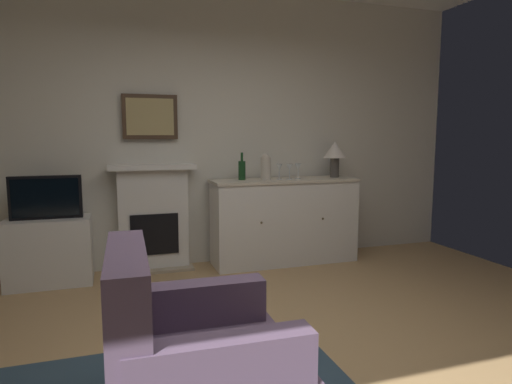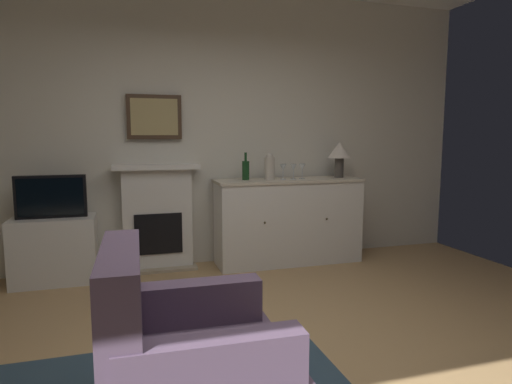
{
  "view_description": "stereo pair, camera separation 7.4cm",
  "coord_description": "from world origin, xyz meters",
  "px_view_note": "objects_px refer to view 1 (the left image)",
  "views": [
    {
      "loc": [
        -0.94,
        -2.23,
        1.38
      ],
      "look_at": [
        -0.0,
        0.62,
        1.0
      ],
      "focal_mm": 30.65,
      "sensor_mm": 36.0,
      "label": 1
    },
    {
      "loc": [
        -0.87,
        -2.25,
        1.38
      ],
      "look_at": [
        -0.0,
        0.62,
        1.0
      ],
      "focal_mm": 30.65,
      "sensor_mm": 36.0,
      "label": 2
    }
  ],
  "objects_px": {
    "wine_glass_right": "(298,168)",
    "tv_set": "(46,197)",
    "wine_bottle": "(242,170)",
    "vase_decorative": "(266,167)",
    "fireplace_unit": "(154,218)",
    "wine_glass_left": "(279,168)",
    "tv_cabinet": "(50,251)",
    "sideboard_cabinet": "(285,221)",
    "wine_glass_center": "(289,168)",
    "framed_picture": "(150,117)",
    "armchair": "(192,363)",
    "table_lamp": "(335,152)"
  },
  "relations": [
    {
      "from": "fireplace_unit",
      "to": "wine_bottle",
      "type": "height_order",
      "value": "wine_bottle"
    },
    {
      "from": "wine_glass_left",
      "to": "vase_decorative",
      "type": "relative_size",
      "value": 0.59
    },
    {
      "from": "fireplace_unit",
      "to": "table_lamp",
      "type": "bearing_deg",
      "value": -5.09
    },
    {
      "from": "wine_glass_right",
      "to": "armchair",
      "type": "bearing_deg",
      "value": -122.49
    },
    {
      "from": "sideboard_cabinet",
      "to": "armchair",
      "type": "xyz_separation_m",
      "value": [
        -1.47,
        -2.56,
        -0.08
      ]
    },
    {
      "from": "wine_glass_left",
      "to": "wine_glass_right",
      "type": "height_order",
      "value": "same"
    },
    {
      "from": "fireplace_unit",
      "to": "armchair",
      "type": "height_order",
      "value": "fireplace_unit"
    },
    {
      "from": "wine_glass_right",
      "to": "wine_glass_left",
      "type": "bearing_deg",
      "value": 179.32
    },
    {
      "from": "wine_bottle",
      "to": "vase_decorative",
      "type": "distance_m",
      "value": 0.25
    },
    {
      "from": "framed_picture",
      "to": "wine_glass_center",
      "type": "height_order",
      "value": "framed_picture"
    },
    {
      "from": "sideboard_cabinet",
      "to": "vase_decorative",
      "type": "distance_m",
      "value": 0.65
    },
    {
      "from": "wine_glass_center",
      "to": "wine_glass_left",
      "type": "bearing_deg",
      "value": 168.7
    },
    {
      "from": "fireplace_unit",
      "to": "tv_cabinet",
      "type": "relative_size",
      "value": 1.47
    },
    {
      "from": "table_lamp",
      "to": "tv_cabinet",
      "type": "height_order",
      "value": "table_lamp"
    },
    {
      "from": "framed_picture",
      "to": "vase_decorative",
      "type": "distance_m",
      "value": 1.29
    },
    {
      "from": "wine_glass_right",
      "to": "tv_set",
      "type": "bearing_deg",
      "value": 179.42
    },
    {
      "from": "table_lamp",
      "to": "sideboard_cabinet",
      "type": "bearing_deg",
      "value": -180.0
    },
    {
      "from": "table_lamp",
      "to": "vase_decorative",
      "type": "distance_m",
      "value": 0.85
    },
    {
      "from": "sideboard_cabinet",
      "to": "vase_decorative",
      "type": "bearing_deg",
      "value": -168.09
    },
    {
      "from": "table_lamp",
      "to": "wine_glass_right",
      "type": "xyz_separation_m",
      "value": [
        -0.46,
        -0.03,
        -0.16
      ]
    },
    {
      "from": "wine_glass_right",
      "to": "armchair",
      "type": "height_order",
      "value": "wine_glass_right"
    },
    {
      "from": "framed_picture",
      "to": "armchair",
      "type": "height_order",
      "value": "framed_picture"
    },
    {
      "from": "vase_decorative",
      "to": "wine_glass_left",
      "type": "bearing_deg",
      "value": 6.91
    },
    {
      "from": "tv_set",
      "to": "wine_glass_center",
      "type": "bearing_deg",
      "value": -1.07
    },
    {
      "from": "fireplace_unit",
      "to": "table_lamp",
      "type": "relative_size",
      "value": 2.75
    },
    {
      "from": "wine_glass_center",
      "to": "tv_cabinet",
      "type": "xyz_separation_m",
      "value": [
        -2.4,
        0.07,
        -0.73
      ]
    },
    {
      "from": "sideboard_cabinet",
      "to": "wine_glass_center",
      "type": "xyz_separation_m",
      "value": [
        0.03,
        -0.05,
        0.58
      ]
    },
    {
      "from": "sideboard_cabinet",
      "to": "wine_bottle",
      "type": "relative_size",
      "value": 5.55
    },
    {
      "from": "wine_bottle",
      "to": "wine_glass_right",
      "type": "height_order",
      "value": "wine_bottle"
    },
    {
      "from": "framed_picture",
      "to": "sideboard_cabinet",
      "type": "xyz_separation_m",
      "value": [
        1.39,
        -0.22,
        -1.12
      ]
    },
    {
      "from": "wine_glass_center",
      "to": "tv_set",
      "type": "relative_size",
      "value": 0.27
    },
    {
      "from": "fireplace_unit",
      "to": "table_lamp",
      "type": "xyz_separation_m",
      "value": [
        1.99,
        -0.18,
        0.66
      ]
    },
    {
      "from": "fireplace_unit",
      "to": "table_lamp",
      "type": "distance_m",
      "value": 2.1
    },
    {
      "from": "sideboard_cabinet",
      "to": "armchair",
      "type": "distance_m",
      "value": 2.95
    },
    {
      "from": "fireplace_unit",
      "to": "sideboard_cabinet",
      "type": "bearing_deg",
      "value": -7.27
    },
    {
      "from": "sideboard_cabinet",
      "to": "wine_glass_right",
      "type": "relative_size",
      "value": 9.76
    },
    {
      "from": "framed_picture",
      "to": "table_lamp",
      "type": "relative_size",
      "value": 1.37
    },
    {
      "from": "fireplace_unit",
      "to": "wine_bottle",
      "type": "distance_m",
      "value": 1.05
    },
    {
      "from": "wine_glass_right",
      "to": "vase_decorative",
      "type": "height_order",
      "value": "vase_decorative"
    },
    {
      "from": "fireplace_unit",
      "to": "tv_set",
      "type": "xyz_separation_m",
      "value": [
        -0.97,
        -0.19,
        0.28
      ]
    },
    {
      "from": "table_lamp",
      "to": "wine_bottle",
      "type": "bearing_deg",
      "value": 177.96
    },
    {
      "from": "sideboard_cabinet",
      "to": "wine_glass_right",
      "type": "height_order",
      "value": "wine_glass_right"
    },
    {
      "from": "vase_decorative",
      "to": "tv_cabinet",
      "type": "relative_size",
      "value": 0.37
    },
    {
      "from": "vase_decorative",
      "to": "tv_cabinet",
      "type": "bearing_deg",
      "value": 178.25
    },
    {
      "from": "sideboard_cabinet",
      "to": "wine_glass_center",
      "type": "height_order",
      "value": "wine_glass_center"
    },
    {
      "from": "sideboard_cabinet",
      "to": "wine_glass_right",
      "type": "xyz_separation_m",
      "value": [
        0.14,
        -0.03,
        0.58
      ]
    },
    {
      "from": "framed_picture",
      "to": "armchair",
      "type": "xyz_separation_m",
      "value": [
        -0.08,
        -2.78,
        -1.2
      ]
    },
    {
      "from": "table_lamp",
      "to": "wine_glass_center",
      "type": "distance_m",
      "value": 0.59
    },
    {
      "from": "wine_bottle",
      "to": "vase_decorative",
      "type": "xyz_separation_m",
      "value": [
        0.24,
        -0.09,
        0.03
      ]
    },
    {
      "from": "wine_glass_left",
      "to": "tv_cabinet",
      "type": "bearing_deg",
      "value": 178.85
    }
  ]
}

